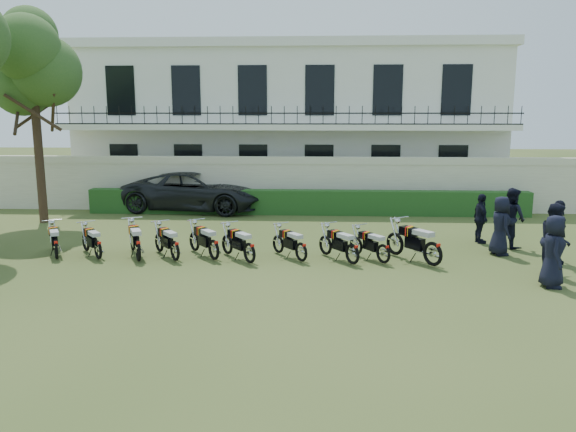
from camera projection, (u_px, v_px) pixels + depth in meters
name	position (u px, v px, depth m)	size (l,w,h in m)	color
ground	(267.00, 259.00, 16.09)	(100.00, 100.00, 0.00)	#38481D
perimeter_wall	(283.00, 183.00, 23.73)	(30.00, 0.35, 2.30)	beige
hedge	(307.00, 202.00, 23.02)	(18.00, 0.60, 1.00)	#1F4B1A
building	(290.00, 121.00, 29.12)	(20.40, 9.60, 7.40)	white
tree_west_near	(33.00, 63.00, 20.38)	(3.40, 3.20, 7.90)	#473323
motorcycle_0	(56.00, 245.00, 15.94)	(0.93, 1.58, 0.96)	black
motorcycle_1	(98.00, 245.00, 15.89)	(1.14, 1.40, 0.94)	black
motorcycle_2	(138.00, 245.00, 15.67)	(0.94, 1.79, 1.05)	black
motorcycle_3	(175.00, 246.00, 15.71)	(1.13, 1.51, 0.98)	black
motorcycle_4	(214.00, 245.00, 15.81)	(1.20, 1.51, 1.00)	black
motorcycle_5	(249.00, 248.00, 15.45)	(1.20, 1.49, 1.00)	black
motorcycle_6	(301.00, 247.00, 15.65)	(1.10, 1.42, 0.94)	black
motorcycle_7	(352.00, 249.00, 15.35)	(1.13, 1.54, 0.99)	black
motorcycle_8	(384.00, 249.00, 15.46)	(1.07, 1.43, 0.93)	black
motorcycle_9	(433.00, 248.00, 15.16)	(1.34, 1.76, 1.15)	black
suv	(195.00, 191.00, 23.86)	(2.76, 5.98, 1.66)	black
officer_0	(553.00, 251.00, 13.37)	(0.86, 0.56, 1.76)	black
officer_1	(555.00, 239.00, 14.37)	(0.91, 0.71, 1.88)	black
officer_2	(557.00, 232.00, 15.48)	(1.04, 0.43, 1.78)	black
officer_3	(500.00, 226.00, 16.42)	(0.85, 0.55, 1.74)	black
officer_4	(512.00, 218.00, 17.32)	(0.91, 0.71, 1.86)	black
officer_5	(481.00, 219.00, 17.91)	(0.94, 0.39, 1.60)	black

